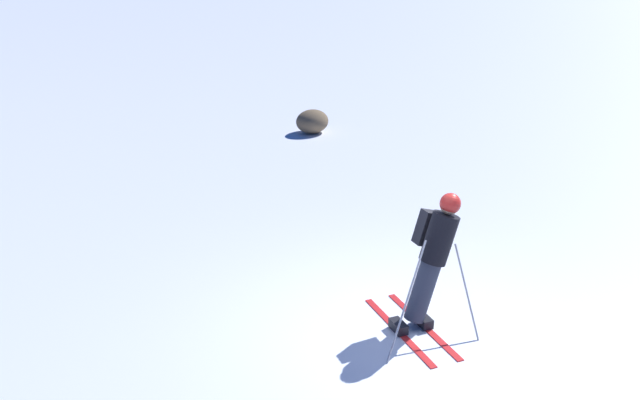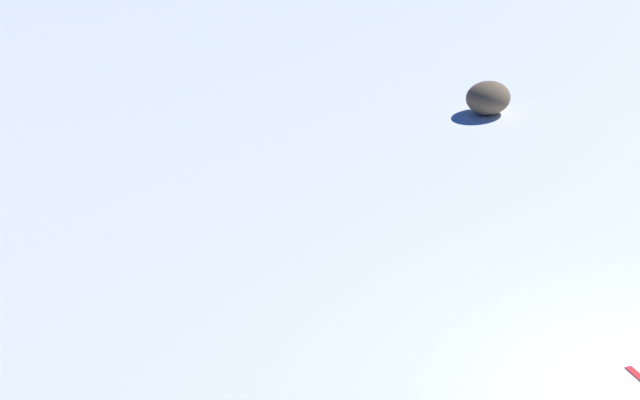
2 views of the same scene
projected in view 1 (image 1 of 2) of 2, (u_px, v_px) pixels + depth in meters
ground_plane at (406, 333)px, 7.78m from camera, size 300.00×300.00×0.00m
skier at (433, 254)px, 7.66m from camera, size 1.50×1.65×1.79m
exposed_boulder_0 at (312, 121)px, 17.23m from camera, size 1.00×0.85×0.65m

